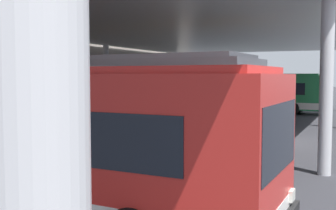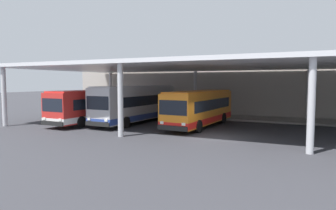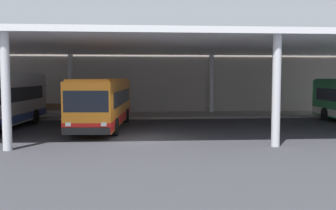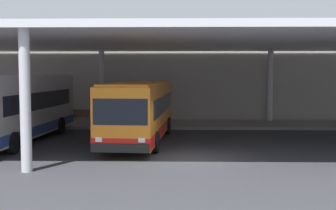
% 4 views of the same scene
% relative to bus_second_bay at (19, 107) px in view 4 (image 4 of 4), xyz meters
% --- Properties ---
extents(ground_plane, '(200.00, 200.00, 0.00)m').
position_rel_bus_second_bay_xyz_m(ground_plane, '(9.04, -4.53, -1.84)').
color(ground_plane, '#333338').
extents(platform_kerb, '(42.00, 4.50, 0.18)m').
position_rel_bus_second_bay_xyz_m(platform_kerb, '(9.04, 7.22, -1.75)').
color(platform_kerb, gray).
rests_on(platform_kerb, ground).
extents(station_building_facade, '(48.00, 1.60, 6.73)m').
position_rel_bus_second_bay_xyz_m(station_building_facade, '(9.04, 10.47, 1.53)').
color(station_building_facade, '#ADA399').
rests_on(station_building_facade, ground).
extents(canopy_shelter, '(40.00, 17.00, 5.55)m').
position_rel_bus_second_bay_xyz_m(canopy_shelter, '(9.04, 0.97, 3.47)').
color(canopy_shelter, silver).
rests_on(canopy_shelter, ground).
extents(bus_second_bay, '(3.16, 11.45, 3.57)m').
position_rel_bus_second_bay_xyz_m(bus_second_bay, '(0.00, 0.00, 0.00)').
color(bus_second_bay, '#B7B7BC').
rests_on(bus_second_bay, ground).
extents(bus_middle_bay, '(3.23, 10.67, 3.17)m').
position_rel_bus_second_bay_xyz_m(bus_middle_bay, '(6.45, 0.15, -0.19)').
color(bus_middle_bay, orange).
rests_on(bus_middle_bay, ground).
extents(bench_waiting, '(1.80, 0.45, 0.92)m').
position_rel_bus_second_bay_xyz_m(bench_waiting, '(1.72, 7.29, -1.18)').
color(bench_waiting, brown).
rests_on(bench_waiting, platform_kerb).
extents(trash_bin, '(0.52, 0.52, 0.98)m').
position_rel_bus_second_bay_xyz_m(trash_bin, '(-1.56, 6.96, -1.16)').
color(trash_bin, '#33383D').
rests_on(trash_bin, platform_kerb).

